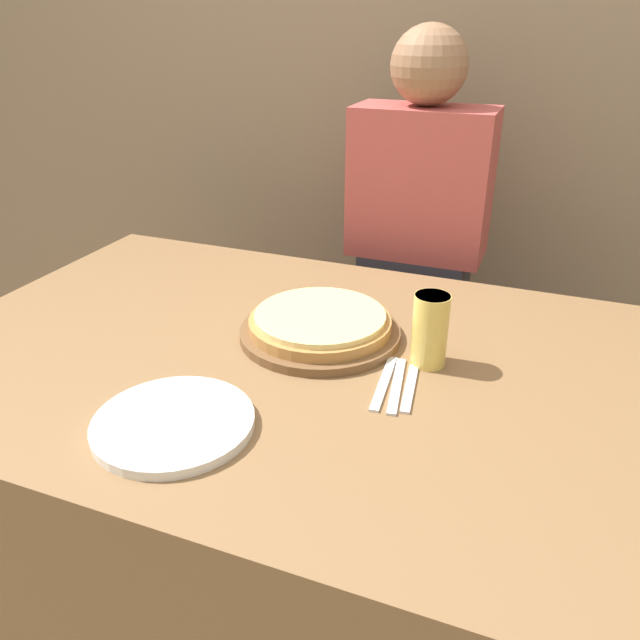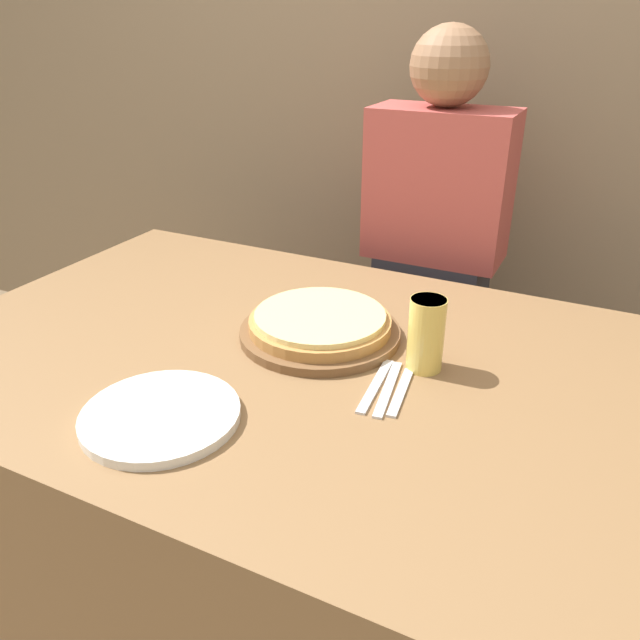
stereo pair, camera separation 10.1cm
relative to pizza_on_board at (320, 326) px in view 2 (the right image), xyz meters
The scene contains 10 objects.
ground_plane 0.78m from the pizza_on_board, 116.54° to the right, with size 12.00×12.00×0.00m, color #756047.
back_wall 1.13m from the pizza_on_board, 92.54° to the left, with size 6.00×0.05×2.60m.
dining_table 0.41m from the pizza_on_board, 116.54° to the right, with size 1.53×1.03×0.75m.
pizza_on_board is the anchor object (origin of this frame).
beer_glass 0.25m from the pizza_on_board, ahead, with size 0.07×0.07×0.15m.
dinner_plate 0.41m from the pizza_on_board, 105.54° to the right, with size 0.27×0.27×0.02m.
fork 0.23m from the pizza_on_board, 36.24° to the right, with size 0.04×0.20×0.00m.
dinner_knife 0.25m from the pizza_on_board, 32.80° to the right, with size 0.05×0.20×0.00m.
spoon 0.27m from the pizza_on_board, 29.90° to the right, with size 0.04×0.17×0.00m.
diner_person 0.65m from the pizza_on_board, 84.82° to the left, with size 0.39×0.21×1.36m.
Camera 2 is at (0.57, -0.98, 1.38)m, focal length 35.00 mm.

